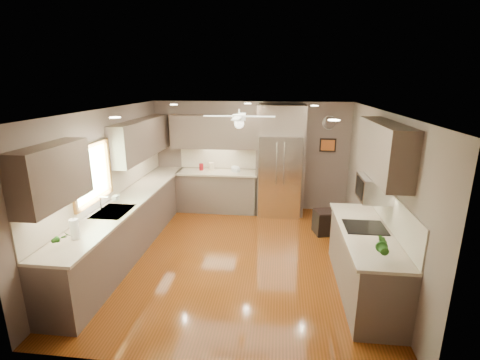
% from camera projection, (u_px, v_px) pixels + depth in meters
% --- Properties ---
extents(floor, '(5.00, 5.00, 0.00)m').
position_uv_depth(floor, '(237.00, 256.00, 6.05)').
color(floor, '#542A0B').
rests_on(floor, ground).
extents(ceiling, '(5.00, 5.00, 0.00)m').
position_uv_depth(ceiling, '(237.00, 110.00, 5.37)').
color(ceiling, white).
rests_on(ceiling, ground).
extents(wall_back, '(4.50, 0.00, 4.50)m').
position_uv_depth(wall_back, '(250.00, 156.00, 8.10)').
color(wall_back, '#6C5B52').
rests_on(wall_back, ground).
extents(wall_front, '(4.50, 0.00, 4.50)m').
position_uv_depth(wall_front, '(205.00, 264.00, 3.32)').
color(wall_front, '#6C5B52').
rests_on(wall_front, ground).
extents(wall_left, '(0.00, 5.00, 5.00)m').
position_uv_depth(wall_left, '(107.00, 183.00, 5.96)').
color(wall_left, '#6C5B52').
rests_on(wall_left, ground).
extents(wall_right, '(0.00, 5.00, 5.00)m').
position_uv_depth(wall_right, '(379.00, 192.00, 5.46)').
color(wall_right, '#6C5B52').
rests_on(wall_right, ground).
extents(canister_a, '(0.11, 0.11, 0.16)m').
position_uv_depth(canister_a, '(201.00, 167.00, 8.05)').
color(canister_a, maroon).
rests_on(canister_a, back_run).
extents(canister_c, '(0.15, 0.15, 0.19)m').
position_uv_depth(canister_c, '(211.00, 167.00, 8.02)').
color(canister_c, beige).
rests_on(canister_c, back_run).
extents(soap_bottle, '(0.09, 0.09, 0.18)m').
position_uv_depth(soap_bottle, '(116.00, 197.00, 5.92)').
color(soap_bottle, white).
rests_on(soap_bottle, left_run).
extents(potted_plant_left, '(0.17, 0.14, 0.27)m').
position_uv_depth(potted_plant_left, '(63.00, 237.00, 4.30)').
color(potted_plant_left, '#225518').
rests_on(potted_plant_left, left_run).
extents(potted_plant_right, '(0.18, 0.14, 0.32)m').
position_uv_depth(potted_plant_right, '(382.00, 246.00, 4.02)').
color(potted_plant_right, '#225518').
rests_on(potted_plant_right, right_run).
extents(bowl, '(0.31, 0.31, 0.06)m').
position_uv_depth(bowl, '(236.00, 171.00, 7.89)').
color(bowl, beige).
rests_on(bowl, back_run).
extents(left_run, '(0.65, 4.70, 1.45)m').
position_uv_depth(left_run, '(131.00, 222.00, 6.28)').
color(left_run, brown).
rests_on(left_run, ground).
extents(back_run, '(1.85, 0.65, 1.45)m').
position_uv_depth(back_run, '(218.00, 190.00, 8.10)').
color(back_run, brown).
rests_on(back_run, ground).
extents(uppers, '(4.50, 4.70, 0.95)m').
position_uv_depth(uppers, '(201.00, 142.00, 6.30)').
color(uppers, brown).
rests_on(uppers, wall_left).
extents(window, '(0.05, 1.12, 0.92)m').
position_uv_depth(window, '(91.00, 174.00, 5.39)').
color(window, '#BFF2B2').
rests_on(window, wall_left).
extents(sink, '(0.50, 0.70, 0.32)m').
position_uv_depth(sink, '(113.00, 213.00, 5.54)').
color(sink, silver).
rests_on(sink, left_run).
extents(refrigerator, '(1.06, 0.75, 2.45)m').
position_uv_depth(refrigerator, '(280.00, 163.00, 7.71)').
color(refrigerator, silver).
rests_on(refrigerator, ground).
extents(right_run, '(0.70, 2.20, 1.45)m').
position_uv_depth(right_run, '(365.00, 260.00, 4.94)').
color(right_run, brown).
rests_on(right_run, ground).
extents(microwave, '(0.43, 0.55, 0.34)m').
position_uv_depth(microwave, '(375.00, 188.00, 4.90)').
color(microwave, silver).
rests_on(microwave, wall_right).
extents(ceiling_fan, '(1.18, 1.18, 0.32)m').
position_uv_depth(ceiling_fan, '(239.00, 119.00, 5.70)').
color(ceiling_fan, white).
rests_on(ceiling_fan, ceiling).
extents(recessed_lights, '(2.84, 3.14, 0.01)m').
position_uv_depth(recessed_lights, '(237.00, 109.00, 5.75)').
color(recessed_lights, white).
rests_on(recessed_lights, ceiling).
extents(wall_clock, '(0.30, 0.03, 0.30)m').
position_uv_depth(wall_clock, '(329.00, 123.00, 7.67)').
color(wall_clock, white).
rests_on(wall_clock, wall_back).
extents(framed_print, '(0.36, 0.03, 0.30)m').
position_uv_depth(framed_print, '(328.00, 145.00, 7.80)').
color(framed_print, black).
rests_on(framed_print, wall_back).
extents(stool, '(0.49, 0.49, 0.48)m').
position_uv_depth(stool, '(325.00, 222.00, 6.90)').
color(stool, black).
rests_on(stool, ground).
extents(paper_towel, '(0.11, 0.11, 0.29)m').
position_uv_depth(paper_towel, '(75.00, 229.00, 4.53)').
color(paper_towel, white).
rests_on(paper_towel, left_run).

